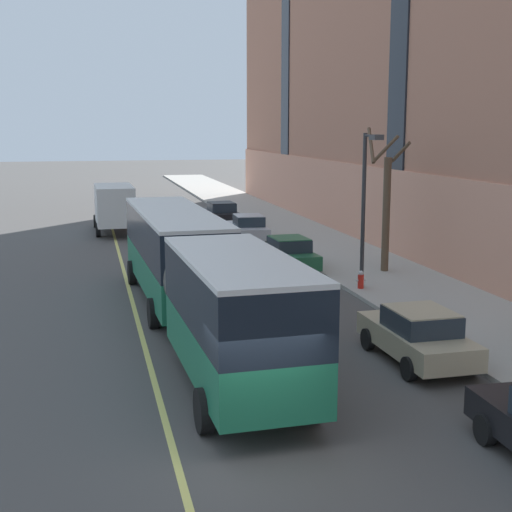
{
  "coord_description": "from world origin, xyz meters",
  "views": [
    {
      "loc": [
        -3.2,
        -12.96,
        6.52
      ],
      "look_at": [
        2.81,
        12.32,
        1.8
      ],
      "focal_mm": 50.0,
      "sensor_mm": 36.0,
      "label": 1
    }
  ],
  "objects_px": {
    "city_bus": "(193,270)",
    "parked_car_champagne_0": "(418,335)",
    "parked_car_black_5": "(221,213)",
    "parked_car_silver_2": "(248,228)",
    "fire_hydrant": "(361,280)",
    "box_truck": "(114,206)",
    "street_tree_far_uptown": "(386,203)",
    "parked_car_green_4": "(288,253)",
    "street_lamp": "(366,193)"
  },
  "relations": [
    {
      "from": "city_bus",
      "to": "parked_car_black_5",
      "type": "relative_size",
      "value": 4.14
    },
    {
      "from": "city_bus",
      "to": "parked_car_green_4",
      "type": "height_order",
      "value": "city_bus"
    },
    {
      "from": "box_truck",
      "to": "street_tree_far_uptown",
      "type": "relative_size",
      "value": 1.09
    },
    {
      "from": "parked_car_black_5",
      "to": "street_tree_far_uptown",
      "type": "distance_m",
      "value": 18.25
    },
    {
      "from": "box_truck",
      "to": "parked_car_champagne_0",
      "type": "bearing_deg",
      "value": -75.01
    },
    {
      "from": "city_bus",
      "to": "street_lamp",
      "type": "distance_m",
      "value": 8.61
    },
    {
      "from": "parked_car_green_4",
      "to": "parked_car_silver_2",
      "type": "bearing_deg",
      "value": 89.55
    },
    {
      "from": "parked_car_green_4",
      "to": "fire_hydrant",
      "type": "relative_size",
      "value": 6.24
    },
    {
      "from": "street_tree_far_uptown",
      "to": "fire_hydrant",
      "type": "relative_size",
      "value": 8.83
    },
    {
      "from": "city_bus",
      "to": "parked_car_champagne_0",
      "type": "distance_m",
      "value": 7.33
    },
    {
      "from": "parked_car_black_5",
      "to": "fire_hydrant",
      "type": "relative_size",
      "value": 6.26
    },
    {
      "from": "parked_car_green_4",
      "to": "box_truck",
      "type": "height_order",
      "value": "box_truck"
    },
    {
      "from": "street_tree_far_uptown",
      "to": "fire_hydrant",
      "type": "xyz_separation_m",
      "value": [
        -2.35,
        -3.13,
        -2.69
      ]
    },
    {
      "from": "fire_hydrant",
      "to": "parked_car_green_4",
      "type": "bearing_deg",
      "value": 108.41
    },
    {
      "from": "parked_car_champagne_0",
      "to": "parked_car_silver_2",
      "type": "relative_size",
      "value": 1.0
    },
    {
      "from": "parked_car_champagne_0",
      "to": "fire_hydrant",
      "type": "bearing_deg",
      "value": 78.8
    },
    {
      "from": "parked_car_black_5",
      "to": "parked_car_silver_2",
      "type": "bearing_deg",
      "value": -88.18
    },
    {
      "from": "parked_car_champagne_0",
      "to": "box_truck",
      "type": "xyz_separation_m",
      "value": [
        -7.26,
        27.12,
        0.93
      ]
    },
    {
      "from": "parked_car_silver_2",
      "to": "parked_car_black_5",
      "type": "relative_size",
      "value": 0.97
    },
    {
      "from": "parked_car_green_4",
      "to": "parked_car_champagne_0",
      "type": "bearing_deg",
      "value": -90.21
    },
    {
      "from": "street_lamp",
      "to": "parked_car_black_5",
      "type": "bearing_deg",
      "value": 95.21
    },
    {
      "from": "parked_car_silver_2",
      "to": "box_truck",
      "type": "distance_m",
      "value": 9.04
    },
    {
      "from": "parked_car_silver_2",
      "to": "parked_car_green_4",
      "type": "relative_size",
      "value": 0.97
    },
    {
      "from": "parked_car_green_4",
      "to": "fire_hydrant",
      "type": "height_order",
      "value": "parked_car_green_4"
    },
    {
      "from": "parked_car_green_4",
      "to": "street_lamp",
      "type": "bearing_deg",
      "value": -70.8
    },
    {
      "from": "parked_car_champagne_0",
      "to": "fire_hydrant",
      "type": "distance_m",
      "value": 8.67
    },
    {
      "from": "parked_car_champagne_0",
      "to": "parked_car_black_5",
      "type": "bearing_deg",
      "value": 90.23
    },
    {
      "from": "parked_car_silver_2",
      "to": "fire_hydrant",
      "type": "bearing_deg",
      "value": -83.38
    },
    {
      "from": "city_bus",
      "to": "box_truck",
      "type": "xyz_separation_m",
      "value": [
        -1.62,
        22.6,
        -0.32
      ]
    },
    {
      "from": "parked_car_champagne_0",
      "to": "street_tree_far_uptown",
      "type": "xyz_separation_m",
      "value": [
        4.03,
        11.62,
        2.4
      ]
    },
    {
      "from": "parked_car_green_4",
      "to": "street_lamp",
      "type": "relative_size",
      "value": 0.73
    },
    {
      "from": "parked_car_green_4",
      "to": "street_lamp",
      "type": "xyz_separation_m",
      "value": [
        1.73,
        -4.98,
        3.19
      ]
    },
    {
      "from": "city_bus",
      "to": "parked_car_black_5",
      "type": "height_order",
      "value": "city_bus"
    },
    {
      "from": "street_lamp",
      "to": "street_tree_far_uptown",
      "type": "bearing_deg",
      "value": 54.89
    },
    {
      "from": "city_bus",
      "to": "parked_car_green_4",
      "type": "bearing_deg",
      "value": 57.37
    },
    {
      "from": "parked_car_champagne_0",
      "to": "street_lamp",
      "type": "bearing_deg",
      "value": 78.06
    },
    {
      "from": "box_truck",
      "to": "fire_hydrant",
      "type": "xyz_separation_m",
      "value": [
        8.94,
        -18.62,
        -1.22
      ]
    },
    {
      "from": "parked_car_black_5",
      "to": "fire_hydrant",
      "type": "distance_m",
      "value": 20.82
    },
    {
      "from": "parked_car_silver_2",
      "to": "street_lamp",
      "type": "distance_m",
      "value": 14.02
    },
    {
      "from": "box_truck",
      "to": "parked_car_green_4",
      "type": "bearing_deg",
      "value": -61.96
    },
    {
      "from": "parked_car_green_4",
      "to": "street_tree_far_uptown",
      "type": "height_order",
      "value": "street_tree_far_uptown"
    },
    {
      "from": "fire_hydrant",
      "to": "box_truck",
      "type": "bearing_deg",
      "value": 115.65
    },
    {
      "from": "parked_car_champagne_0",
      "to": "street_lamp",
      "type": "height_order",
      "value": "street_lamp"
    },
    {
      "from": "parked_car_silver_2",
      "to": "street_tree_far_uptown",
      "type": "height_order",
      "value": "street_tree_far_uptown"
    },
    {
      "from": "street_lamp",
      "to": "parked_car_silver_2",
      "type": "bearing_deg",
      "value": 97.01
    },
    {
      "from": "city_bus",
      "to": "fire_hydrant",
      "type": "relative_size",
      "value": 25.94
    },
    {
      "from": "box_truck",
      "to": "street_lamp",
      "type": "height_order",
      "value": "street_lamp"
    },
    {
      "from": "city_bus",
      "to": "box_truck",
      "type": "relative_size",
      "value": 2.69
    },
    {
      "from": "fire_hydrant",
      "to": "parked_car_black_5",
      "type": "bearing_deg",
      "value": 94.95
    },
    {
      "from": "city_bus",
      "to": "street_lamp",
      "type": "xyz_separation_m",
      "value": [
        7.42,
        3.91,
        1.94
      ]
    }
  ]
}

